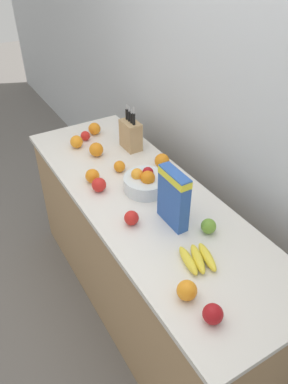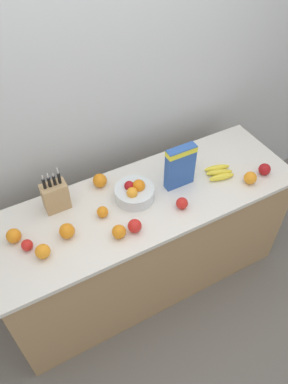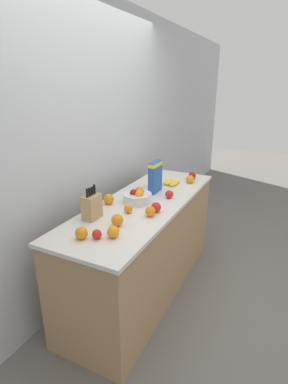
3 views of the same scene
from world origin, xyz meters
name	(u,v)px [view 3 (image 3 of 3)]	position (x,y,z in m)	size (l,w,h in m)	color
ground_plane	(145,286)	(0.00, 0.00, 0.00)	(14.00, 14.00, 0.00)	slate
wall_back	(90,149)	(0.00, 0.55, 1.30)	(9.00, 0.06, 2.60)	silver
counter	(145,246)	(0.00, 0.00, 0.45)	(2.00, 0.67, 0.90)	tan
knife_block	(92,206)	(-0.50, 0.19, 0.99)	(0.15, 0.09, 0.30)	tan
cereal_box	(155,176)	(0.25, 0.01, 1.06)	(0.19, 0.06, 0.30)	#2D56A8
fruit_bowl	(138,197)	(-0.06, 0.04, 0.94)	(0.24, 0.24, 0.13)	silver
banana_bunch	(171,182)	(0.53, -0.04, 0.92)	(0.21, 0.17, 0.04)	yellow
apple_by_knife_block	(169,194)	(0.16, -0.17, 0.93)	(0.07, 0.07, 0.07)	red
apple_middle	(192,176)	(0.79, -0.18, 0.94)	(0.08, 0.08, 0.08)	#A31419
apple_rear	(97,234)	(-0.75, -0.02, 0.93)	(0.06, 0.06, 0.06)	red
apple_front	(152,182)	(0.40, 0.12, 0.93)	(0.07, 0.07, 0.07)	#6B9E33
apple_rightmost	(156,207)	(-0.17, -0.19, 0.94)	(0.08, 0.08, 0.08)	red
orange_front_center	(150,211)	(-0.27, -0.18, 0.94)	(0.08, 0.08, 0.08)	orange
orange_by_cereal	(128,209)	(-0.29, 0.00, 0.93)	(0.07, 0.07, 0.07)	orange
orange_front_left	(117,220)	(-0.52, -0.04, 0.94)	(0.09, 0.09, 0.09)	orange
orange_near_bowl	(113,232)	(-0.69, -0.11, 0.94)	(0.08, 0.08, 0.08)	orange
orange_front_right	(81,233)	(-0.79, 0.07, 0.94)	(0.08, 0.08, 0.08)	orange
orange_back_center	(109,199)	(-0.20, 0.24, 0.94)	(0.09, 0.09, 0.09)	orange
orange_mid_right	(190,179)	(0.65, -0.19, 0.94)	(0.08, 0.08, 0.08)	orange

